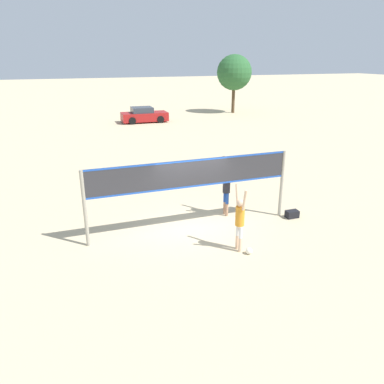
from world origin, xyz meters
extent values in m
plane|color=#C6B28C|center=(0.00, 0.00, 0.00)|extent=(200.00, 200.00, 0.00)
cylinder|color=gray|center=(-3.54, 0.00, 1.26)|extent=(0.12, 0.12, 2.52)
cylinder|color=gray|center=(3.54, 0.00, 1.26)|extent=(0.12, 0.12, 2.52)
cube|color=#2D2D33|center=(0.00, 0.00, 2.04)|extent=(6.96, 0.02, 0.96)
cube|color=#1E4CB2|center=(0.00, 0.00, 2.49)|extent=(6.96, 0.03, 0.06)
cube|color=#1E4CB2|center=(0.00, 0.00, 1.59)|extent=(6.96, 0.03, 0.06)
cylinder|color=beige|center=(0.85, -2.03, 0.24)|extent=(0.11, 0.11, 0.47)
cylinder|color=white|center=(0.85, -2.03, 0.67)|extent=(0.12, 0.12, 0.39)
cylinder|color=beige|center=(0.85, -1.83, 0.24)|extent=(0.11, 0.11, 0.47)
cylinder|color=white|center=(0.85, -1.83, 0.67)|extent=(0.12, 0.12, 0.39)
cylinder|color=orange|center=(0.85, -1.93, 1.16)|extent=(0.28, 0.28, 0.61)
sphere|color=beige|center=(0.85, -1.93, 1.58)|extent=(0.24, 0.24, 0.24)
cylinder|color=beige|center=(0.85, -2.17, 1.77)|extent=(0.08, 0.22, 0.68)
cylinder|color=beige|center=(0.85, -1.69, 1.77)|extent=(0.08, 0.22, 0.68)
cylinder|color=tan|center=(1.64, 0.84, 0.25)|extent=(0.11, 0.11, 0.50)
cylinder|color=#1E47A5|center=(1.64, 0.84, 0.71)|extent=(0.12, 0.12, 0.41)
cylinder|color=tan|center=(1.64, 0.64, 0.25)|extent=(0.11, 0.11, 0.50)
cylinder|color=#1E47A5|center=(1.64, 0.64, 0.71)|extent=(0.12, 0.12, 0.41)
cylinder|color=#26262D|center=(1.64, 0.74, 1.24)|extent=(0.28, 0.28, 0.65)
sphere|color=tan|center=(1.64, 0.74, 1.69)|extent=(0.25, 0.25, 0.25)
cylinder|color=tan|center=(1.64, 0.98, 1.89)|extent=(0.08, 0.23, 0.73)
cylinder|color=tan|center=(1.64, 0.49, 1.89)|extent=(0.08, 0.23, 0.73)
sphere|color=silver|center=(1.04, -2.25, 0.11)|extent=(0.21, 0.21, 0.21)
cube|color=black|center=(3.88, -0.35, 0.14)|extent=(0.47, 0.30, 0.28)
cube|color=maroon|center=(3.66, 22.84, 0.51)|extent=(4.20, 1.96, 0.76)
cube|color=#2D333D|center=(3.45, 22.84, 1.13)|extent=(1.91, 1.75, 0.48)
cylinder|color=black|center=(4.97, 23.68, 0.32)|extent=(0.65, 0.24, 0.64)
cylinder|color=black|center=(4.92, 21.93, 0.32)|extent=(0.65, 0.24, 0.64)
cylinder|color=black|center=(2.39, 23.75, 0.32)|extent=(0.65, 0.24, 0.64)
cylinder|color=black|center=(2.35, 21.99, 0.32)|extent=(0.65, 0.24, 0.64)
cylinder|color=#4C3823|center=(13.97, 25.57, 1.57)|extent=(0.33, 0.33, 3.15)
sphere|color=#285B2D|center=(13.97, 25.57, 4.14)|extent=(3.62, 3.62, 3.62)
camera|label=1|loc=(-4.08, -11.20, 5.72)|focal=35.00mm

